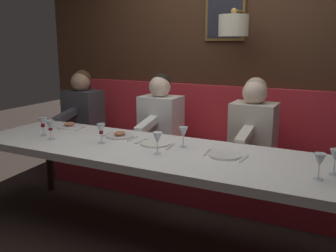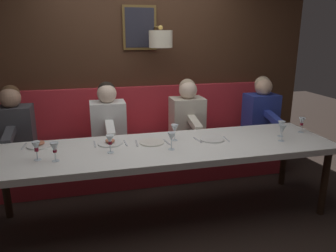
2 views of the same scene
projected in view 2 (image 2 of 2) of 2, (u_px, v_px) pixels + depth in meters
ground_plane at (166, 215)px, 3.28m from camera, size 12.00×12.00×0.00m
dining_table at (166, 151)px, 3.10m from camera, size 0.90×3.26×0.74m
banquette_bench at (149, 162)px, 4.05m from camera, size 0.52×3.46×0.45m
back_wall_panel at (140, 65)px, 4.27m from camera, size 0.59×4.66×2.90m
diner_nearest at (261, 109)px, 4.23m from camera, size 0.60×0.40×0.79m
diner_near at (187, 114)px, 3.99m from camera, size 0.60×0.40×0.79m
diner_middle at (108, 118)px, 3.77m from camera, size 0.60×0.40×0.79m
diner_far at (14, 124)px, 3.53m from camera, size 0.60×0.40×0.79m
place_setting_0 at (40, 145)px, 3.07m from camera, size 0.24×0.32×0.05m
place_setting_1 at (152, 142)px, 3.16m from camera, size 0.24×0.32×0.01m
place_setting_2 at (212, 139)px, 3.25m from camera, size 0.24×0.32×0.01m
place_setting_3 at (110, 142)px, 3.13m from camera, size 0.24×0.31×0.05m
wine_glass_0 at (110, 140)px, 2.87m from camera, size 0.07×0.07×0.16m
wine_glass_1 at (281, 125)px, 3.33m from camera, size 0.07×0.07×0.16m
wine_glass_2 at (302, 122)px, 3.47m from camera, size 0.07×0.07×0.16m
wine_glass_3 at (282, 130)px, 3.19m from camera, size 0.07×0.07×0.16m
wine_glass_4 at (55, 148)px, 2.68m from camera, size 0.07×0.07×0.16m
wine_glass_5 at (171, 137)px, 2.95m from camera, size 0.07×0.07×0.16m
wine_glass_6 at (175, 129)px, 3.21m from camera, size 0.07×0.07×0.16m
wine_glass_7 at (36, 147)px, 2.71m from camera, size 0.07×0.07×0.16m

